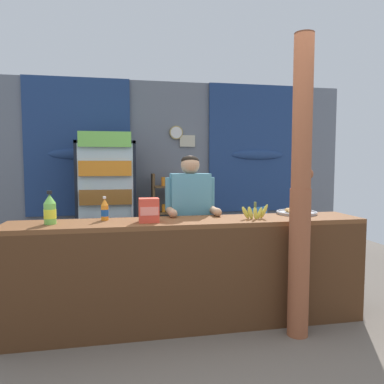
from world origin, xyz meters
The scene contains 13 objects.
ground_plane centered at (0.00, 1.17, 0.00)m, with size 7.78×7.78×0.00m, color #665B51.
back_wall_curtained centered at (0.01, 2.97, 1.40)m, with size 5.79×0.22×2.72m.
stall_counter centered at (-0.11, 0.30, 0.59)m, with size 3.19×0.52×0.96m.
timber_post centered at (0.75, 0.01, 1.20)m, with size 0.20×0.18×2.51m.
drink_fridge centered at (-0.91, 2.43, 1.03)m, with size 0.80×0.66×1.88m.
bottle_shelf_rack centered at (-0.03, 2.67, 0.68)m, with size 0.48×0.28×1.31m.
plastic_lawn_chair centered at (1.05, 2.02, 0.49)m, with size 0.62×0.62×0.86m.
shopkeeper centered at (-0.03, 0.83, 0.97)m, with size 0.51×0.42×1.54m.
soda_bottle_lime_soda centered at (-1.30, 0.41, 1.08)m, with size 0.10×0.10×0.28m.
soda_bottle_orange_soda centered at (-0.86, 0.53, 1.05)m, with size 0.07×0.07×0.21m.
snack_box_crackers centered at (-0.48, 0.35, 1.06)m, with size 0.17×0.14×0.21m.
pastry_tray centered at (1.00, 0.57, 0.98)m, with size 0.40×0.40×0.06m.
banana_bunch centered at (0.48, 0.35, 1.02)m, with size 0.27×0.06×0.16m.
Camera 1 is at (-0.72, -2.79, 1.47)m, focal length 34.34 mm.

